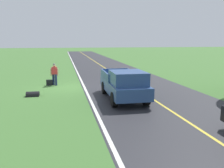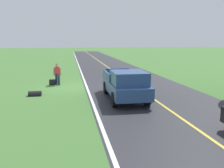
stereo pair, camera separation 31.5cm
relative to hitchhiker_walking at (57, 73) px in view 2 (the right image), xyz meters
name	(u,v)px [view 2 (the right image)]	position (x,y,z in m)	size (l,w,h in m)	color
ground_plane	(70,87)	(-0.96, 1.13, -0.98)	(200.00, 200.00, 0.00)	#427033
road_surface	(133,85)	(-5.97, 1.13, -0.98)	(7.86, 120.00, 0.00)	#28282D
lane_edge_line	(87,86)	(-2.22, 1.13, -0.98)	(0.16, 117.60, 0.00)	silver
lane_centre_line	(133,85)	(-5.97, 1.13, -0.98)	(0.14, 117.60, 0.00)	gold
hitchhiker_walking	(57,73)	(0.00, 0.00, 0.00)	(0.62, 0.53, 1.75)	navy
suitcase_carried	(52,82)	(0.42, 0.05, -0.75)	(0.20, 0.46, 0.46)	black
pickup_truck_passing	(125,84)	(-4.24, 5.69, -0.01)	(2.15, 5.42, 1.82)	#2D4C84
drainage_culvert	(35,96)	(1.28, 3.64, -0.98)	(0.60, 0.60, 0.80)	black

